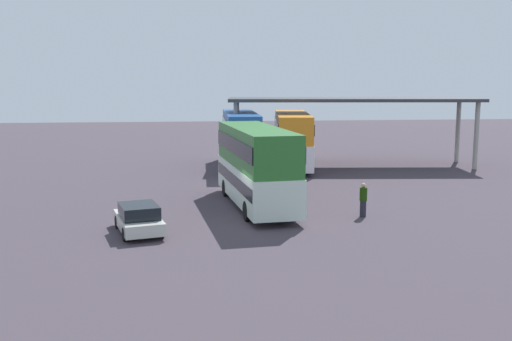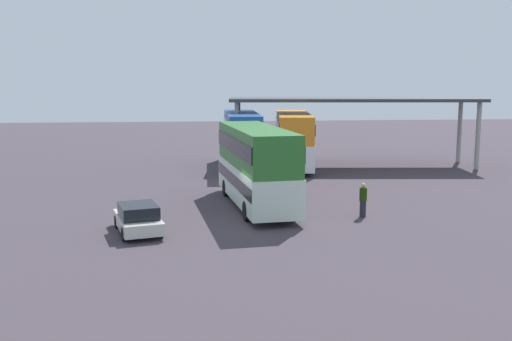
{
  "view_description": "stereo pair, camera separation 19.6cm",
  "coord_description": "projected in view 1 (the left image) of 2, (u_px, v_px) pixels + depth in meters",
  "views": [
    {
      "loc": [
        -2.99,
        -27.62,
        6.92
      ],
      "look_at": [
        0.52,
        3.64,
        2.0
      ],
      "focal_mm": 40.97,
      "sensor_mm": 36.0,
      "label": 1
    },
    {
      "loc": [
        -2.8,
        -27.65,
        6.92
      ],
      "look_at": [
        0.52,
        3.64,
        2.0
      ],
      "focal_mm": 40.97,
      "sensor_mm": 36.0,
      "label": 2
    }
  ],
  "objects": [
    {
      "name": "ground_plane",
      "position": [
        254.0,
        222.0,
        28.52
      ],
      "size": [
        140.0,
        140.0,
        0.0
      ],
      "primitive_type": "plane",
      "color": "#403740"
    },
    {
      "name": "double_decker_main",
      "position": [
        256.0,
        164.0,
        31.79
      ],
      "size": [
        3.66,
        10.47,
        4.35
      ],
      "rotation": [
        0.0,
        0.0,
        1.68
      ],
      "color": "silver",
      "rests_on": "ground_plane"
    },
    {
      "name": "parked_hatchback",
      "position": [
        139.0,
        219.0,
        26.45
      ],
      "size": [
        2.64,
        4.11,
        1.35
      ],
      "rotation": [
        0.0,
        0.0,
        1.83
      ],
      "color": "beige",
      "rests_on": "ground_plane"
    },
    {
      "name": "double_decker_near_canopy",
      "position": [
        241.0,
        138.0,
        45.96
      ],
      "size": [
        2.69,
        11.04,
        4.36
      ],
      "rotation": [
        0.0,
        0.0,
        1.55
      ],
      "color": "silver",
      "rests_on": "ground_plane"
    },
    {
      "name": "double_decker_mid_row",
      "position": [
        292.0,
        138.0,
        46.09
      ],
      "size": [
        3.79,
        10.85,
        4.29
      ],
      "rotation": [
        0.0,
        0.0,
        1.45
      ],
      "color": "white",
      "rests_on": "ground_plane"
    },
    {
      "name": "depot_canopy",
      "position": [
        353.0,
        103.0,
        46.57
      ],
      "size": [
        20.2,
        7.16,
        5.45
      ],
      "rotation": [
        0.0,
        0.0,
        -0.1
      ],
      "color": "#33353A",
      "rests_on": "ground_plane"
    },
    {
      "name": "pedestrian_waiting",
      "position": [
        363.0,
        200.0,
        29.57
      ],
      "size": [
        0.38,
        0.38,
        1.75
      ],
      "rotation": [
        0.0,
        0.0,
        6.13
      ],
      "color": "#262633",
      "rests_on": "ground_plane"
    }
  ]
}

